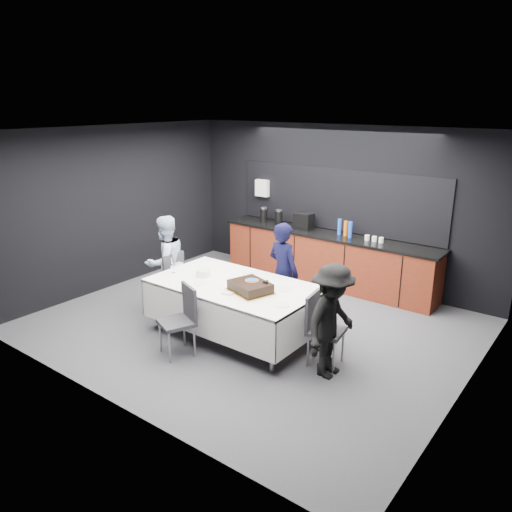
% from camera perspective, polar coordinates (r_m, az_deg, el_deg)
% --- Properties ---
extents(ground, '(6.00, 6.00, 0.00)m').
position_cam_1_polar(ground, '(7.48, -0.47, -7.88)').
color(ground, '#47474D').
rests_on(ground, ground).
extents(room_shell, '(6.04, 5.04, 2.82)m').
position_cam_1_polar(room_shell, '(6.89, -0.50, 6.23)').
color(room_shell, white).
rests_on(room_shell, ground).
extents(kitchenette, '(4.10, 0.64, 2.05)m').
position_cam_1_polar(kitchenette, '(9.03, 8.04, 0.17)').
color(kitchenette, '#5C1D0E').
rests_on(kitchenette, ground).
extents(party_table, '(2.32, 1.32, 0.78)m').
position_cam_1_polar(party_table, '(6.93, -2.50, -4.22)').
color(party_table, '#99999E').
rests_on(party_table, ground).
extents(cake_assembly, '(0.66, 0.60, 0.17)m').
position_cam_1_polar(cake_assembly, '(6.56, -0.64, -3.55)').
color(cake_assembly, gold).
rests_on(cake_assembly, party_table).
extents(plate_stack, '(0.21, 0.21, 0.10)m').
position_cam_1_polar(plate_stack, '(7.19, -6.05, -1.90)').
color(plate_stack, white).
rests_on(plate_stack, party_table).
extents(loose_plate_near, '(0.21, 0.21, 0.01)m').
position_cam_1_polar(loose_plate_near, '(6.92, -6.31, -3.08)').
color(loose_plate_near, white).
rests_on(loose_plate_near, party_table).
extents(loose_plate_right_a, '(0.22, 0.22, 0.01)m').
position_cam_1_polar(loose_plate_right_a, '(6.69, 3.23, -3.76)').
color(loose_plate_right_a, white).
rests_on(loose_plate_right_a, party_table).
extents(loose_plate_right_b, '(0.19, 0.19, 0.01)m').
position_cam_1_polar(loose_plate_right_b, '(6.17, 3.06, -5.63)').
color(loose_plate_right_b, white).
rests_on(loose_plate_right_b, party_table).
extents(loose_plate_far, '(0.20, 0.20, 0.01)m').
position_cam_1_polar(loose_plate_far, '(7.20, -0.66, -2.16)').
color(loose_plate_far, white).
rests_on(loose_plate_far, party_table).
extents(fork_pile, '(0.16, 0.12, 0.02)m').
position_cam_1_polar(fork_pile, '(6.52, -3.29, -4.27)').
color(fork_pile, white).
rests_on(fork_pile, party_table).
extents(champagne_flute, '(0.06, 0.06, 0.22)m').
position_cam_1_polar(champagne_flute, '(7.34, -9.46, -0.73)').
color(champagne_flute, white).
rests_on(champagne_flute, party_table).
extents(chair_left, '(0.43, 0.43, 0.92)m').
position_cam_1_polar(chair_left, '(8.00, -9.88, -2.26)').
color(chair_left, '#2D2D32').
rests_on(chair_left, ground).
extents(chair_right, '(0.48, 0.48, 0.92)m').
position_cam_1_polar(chair_right, '(6.31, 7.39, -7.69)').
color(chair_right, '#2D2D32').
rests_on(chair_right, ground).
extents(chair_near, '(0.55, 0.55, 0.92)m').
position_cam_1_polar(chair_near, '(6.56, -8.47, -6.72)').
color(chair_near, '#2D2D32').
rests_on(chair_near, ground).
extents(person_center, '(0.61, 0.46, 1.52)m').
position_cam_1_polar(person_center, '(7.37, 3.14, -1.89)').
color(person_center, black).
rests_on(person_center, ground).
extents(person_left, '(0.64, 0.78, 1.49)m').
position_cam_1_polar(person_left, '(8.00, -10.29, -0.69)').
color(person_left, silver).
rests_on(person_left, ground).
extents(person_right, '(0.53, 0.91, 1.41)m').
position_cam_1_polar(person_right, '(5.99, 8.66, -7.38)').
color(person_right, black).
rests_on(person_right, ground).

